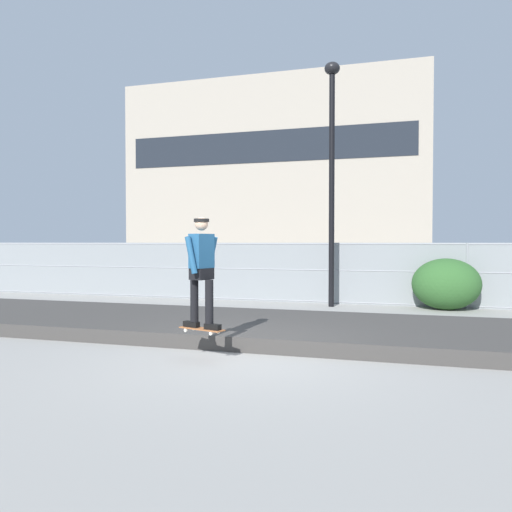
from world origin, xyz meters
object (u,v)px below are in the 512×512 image
street_lamp (332,156)px  parked_car_mid (423,272)px  shrub_left (446,284)px  parked_car_near (242,270)px  skateboard (202,329)px  skater (202,265)px

street_lamp → parked_car_mid: 5.64m
street_lamp → shrub_left: 4.81m
parked_car_mid → parked_car_near: bearing=-176.9°
street_lamp → parked_car_near: street_lamp is taller
skateboard → skater: (-0.00, -0.00, 1.01)m
parked_car_near → parked_car_mid: 6.39m
skateboard → shrub_left: shrub_left is taller
street_lamp → shrub_left: (3.14, 0.23, -3.64)m
skater → parked_car_near: skater is taller
street_lamp → parked_car_mid: (2.60, 3.56, -3.51)m
skateboard → parked_car_near: bearing=104.9°
skater → parked_car_mid: size_ratio=0.39×
shrub_left → street_lamp: bearing=-175.8°
parked_car_near → skateboard: bearing=-75.1°
street_lamp → parked_car_near: 6.07m
skater → parked_car_near: (-2.78, 10.46, -0.66)m
parked_car_mid → shrub_left: (0.53, -3.33, -0.13)m
skateboard → street_lamp: size_ratio=0.12×
skater → street_lamp: street_lamp is taller
skateboard → skater: 1.01m
skateboard → shrub_left: (4.13, 7.48, 0.22)m
parked_car_near → shrub_left: (6.91, -2.98, -0.13)m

